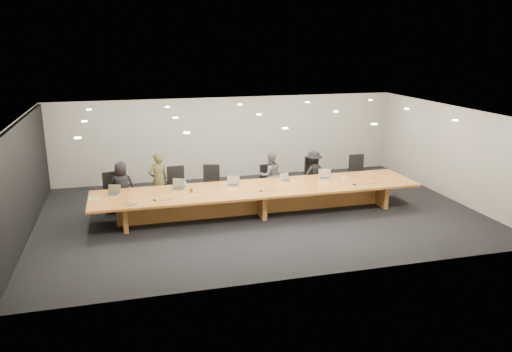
# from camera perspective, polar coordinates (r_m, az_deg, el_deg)

# --- Properties ---
(ground) EXTENTS (12.00, 12.00, 0.00)m
(ground) POSITION_cam_1_polar(r_m,az_deg,el_deg) (13.96, 0.32, -4.28)
(ground) COLOR black
(ground) RESTS_ON ground
(back_wall) EXTENTS (12.00, 0.02, 2.80)m
(back_wall) POSITION_cam_1_polar(r_m,az_deg,el_deg) (17.36, -3.18, 4.39)
(back_wall) COLOR beige
(back_wall) RESTS_ON ground
(left_wall_panel) EXTENTS (0.08, 7.84, 2.74)m
(left_wall_panel) POSITION_cam_1_polar(r_m,az_deg,el_deg) (13.33, -25.11, -0.53)
(left_wall_panel) COLOR black
(left_wall_panel) RESTS_ON ground
(conference_table) EXTENTS (9.00, 1.80, 0.75)m
(conference_table) POSITION_cam_1_polar(r_m,az_deg,el_deg) (13.80, 0.32, -2.24)
(conference_table) COLOR #975821
(conference_table) RESTS_ON ground
(chair_far_left) EXTENTS (0.69, 0.69, 1.11)m
(chair_far_left) POSITION_cam_1_polar(r_m,az_deg,el_deg) (14.58, -15.95, -1.74)
(chair_far_left) COLOR black
(chair_far_left) RESTS_ON ground
(chair_left) EXTENTS (0.64, 0.64, 1.19)m
(chair_left) POSITION_cam_1_polar(r_m,az_deg,el_deg) (14.50, -8.96, -1.25)
(chair_left) COLOR black
(chair_left) RESTS_ON ground
(chair_mid_left) EXTENTS (0.74, 0.74, 1.16)m
(chair_mid_left) POSITION_cam_1_polar(r_m,az_deg,el_deg) (14.67, -5.20, -0.99)
(chair_mid_left) COLOR black
(chair_mid_left) RESTS_ON ground
(chair_mid_right) EXTENTS (0.60, 0.60, 1.04)m
(chair_mid_right) POSITION_cam_1_polar(r_m,az_deg,el_deg) (15.14, 1.52, -0.65)
(chair_mid_right) COLOR black
(chair_mid_right) RESTS_ON ground
(chair_right) EXTENTS (0.76, 0.76, 1.21)m
(chair_right) POSITION_cam_1_polar(r_m,az_deg,el_deg) (15.68, 6.87, 0.13)
(chair_right) COLOR black
(chair_right) RESTS_ON ground
(chair_far_right) EXTENTS (0.61, 0.61, 1.17)m
(chair_far_right) POSITION_cam_1_polar(r_m,az_deg,el_deg) (16.17, 11.67, 0.32)
(chair_far_right) COLOR black
(chair_far_right) RESTS_ON ground
(person_a) EXTENTS (0.71, 0.48, 1.43)m
(person_a) POSITION_cam_1_polar(r_m,az_deg,el_deg) (14.43, -15.08, -1.18)
(person_a) COLOR black
(person_a) RESTS_ON ground
(person_b) EXTENTS (0.69, 0.57, 1.63)m
(person_b) POSITION_cam_1_polar(r_m,az_deg,el_deg) (14.46, -11.10, -0.48)
(person_b) COLOR #3A3820
(person_b) RESTS_ON ground
(person_c) EXTENTS (0.75, 0.60, 1.45)m
(person_c) POSITION_cam_1_polar(r_m,az_deg,el_deg) (15.06, 1.66, 0.08)
(person_c) COLOR #4C4C4E
(person_c) RESTS_ON ground
(person_d) EXTENTS (1.01, 0.74, 1.40)m
(person_d) POSITION_cam_1_polar(r_m,az_deg,el_deg) (15.50, 6.58, 0.32)
(person_d) COLOR black
(person_d) RESTS_ON ground
(laptop_a) EXTENTS (0.38, 0.33, 0.25)m
(laptop_a) POSITION_cam_1_polar(r_m,az_deg,el_deg) (13.59, -16.04, -1.56)
(laptop_a) COLOR tan
(laptop_a) RESTS_ON conference_table
(laptop_b) EXTENTS (0.43, 0.38, 0.28)m
(laptop_b) POSITION_cam_1_polar(r_m,az_deg,el_deg) (13.70, -8.95, -0.94)
(laptop_b) COLOR tan
(laptop_b) RESTS_ON conference_table
(laptop_c) EXTENTS (0.41, 0.36, 0.27)m
(laptop_c) POSITION_cam_1_polar(r_m,az_deg,el_deg) (13.87, -2.70, -0.59)
(laptop_c) COLOR #C0B492
(laptop_c) RESTS_ON conference_table
(laptop_d) EXTENTS (0.35, 0.30, 0.23)m
(laptop_d) POSITION_cam_1_polar(r_m,az_deg,el_deg) (14.33, 3.49, -0.15)
(laptop_d) COLOR beige
(laptop_d) RESTS_ON conference_table
(laptop_e) EXTENTS (0.42, 0.37, 0.28)m
(laptop_e) POSITION_cam_1_polar(r_m,az_deg,el_deg) (14.69, 7.86, 0.20)
(laptop_e) COLOR #BAAA8E
(laptop_e) RESTS_ON conference_table
(water_bottle) EXTENTS (0.09, 0.09, 0.21)m
(water_bottle) POSITION_cam_1_polar(r_m,az_deg,el_deg) (13.65, -8.10, -1.14)
(water_bottle) COLOR silver
(water_bottle) RESTS_ON conference_table
(amber_mug) EXTENTS (0.10, 0.10, 0.11)m
(amber_mug) POSITION_cam_1_polar(r_m,az_deg,el_deg) (13.40, -7.42, -1.62)
(amber_mug) COLOR brown
(amber_mug) RESTS_ON conference_table
(paper_cup_near) EXTENTS (0.08, 0.08, 0.09)m
(paper_cup_near) POSITION_cam_1_polar(r_m,az_deg,el_deg) (14.11, 4.25, -0.73)
(paper_cup_near) COLOR white
(paper_cup_near) RESTS_ON conference_table
(paper_cup_far) EXTENTS (0.08, 0.08, 0.08)m
(paper_cup_far) POSITION_cam_1_polar(r_m,az_deg,el_deg) (14.79, 9.99, -0.17)
(paper_cup_far) COLOR white
(paper_cup_far) RESTS_ON conference_table
(notepad) EXTENTS (0.27, 0.23, 0.01)m
(notepad) POSITION_cam_1_polar(r_m,az_deg,el_deg) (13.40, -18.06, -2.50)
(notepad) COLOR silver
(notepad) RESTS_ON conference_table
(lime_gadget) EXTENTS (0.17, 0.13, 0.02)m
(lime_gadget) POSITION_cam_1_polar(r_m,az_deg,el_deg) (13.37, -18.01, -2.44)
(lime_gadget) COLOR #66B931
(lime_gadget) RESTS_ON notepad
(av_box) EXTENTS (0.23, 0.20, 0.03)m
(av_box) POSITION_cam_1_polar(r_m,az_deg,el_deg) (12.65, -14.03, -3.19)
(av_box) COLOR #9E9EA2
(av_box) RESTS_ON conference_table
(mic_left) EXTENTS (0.12, 0.12, 0.03)m
(mic_left) POSITION_cam_1_polar(r_m,az_deg,el_deg) (12.90, -11.54, -2.68)
(mic_left) COLOR black
(mic_left) RESTS_ON conference_table
(mic_center) EXTENTS (0.12, 0.12, 0.03)m
(mic_center) POSITION_cam_1_polar(r_m,az_deg,el_deg) (13.40, 0.54, -1.68)
(mic_center) COLOR black
(mic_center) RESTS_ON conference_table
(mic_right) EXTENTS (0.13, 0.13, 0.03)m
(mic_right) POSITION_cam_1_polar(r_m,az_deg,el_deg) (14.25, 11.19, -0.93)
(mic_right) COLOR black
(mic_right) RESTS_ON conference_table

